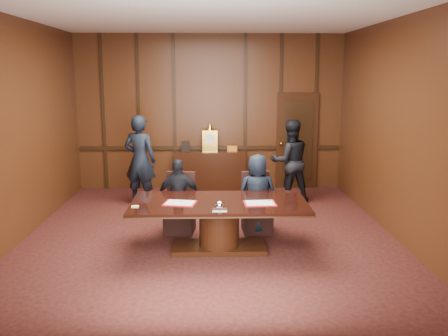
% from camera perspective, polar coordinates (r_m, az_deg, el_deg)
% --- Properties ---
extents(room, '(7.00, 7.04, 3.50)m').
position_cam_1_polar(room, '(7.49, -1.28, 4.39)').
color(room, black).
rests_on(room, ground).
extents(sideboard, '(1.60, 0.45, 1.54)m').
position_cam_1_polar(sideboard, '(10.77, -1.68, -0.16)').
color(sideboard, black).
rests_on(sideboard, ground).
extents(conference_table, '(2.62, 1.32, 0.76)m').
position_cam_1_polar(conference_table, '(7.12, -0.58, -5.98)').
color(conference_table, black).
rests_on(conference_table, ground).
extents(folder_left, '(0.51, 0.41, 0.02)m').
position_cam_1_polar(folder_left, '(6.96, -5.31, -4.22)').
color(folder_left, '#A60F19').
rests_on(folder_left, conference_table).
extents(folder_right, '(0.47, 0.35, 0.02)m').
position_cam_1_polar(folder_right, '(6.94, 4.33, -4.24)').
color(folder_right, '#A60F19').
rests_on(folder_right, conference_table).
extents(inkstand, '(0.20, 0.14, 0.12)m').
position_cam_1_polar(inkstand, '(6.60, -0.52, -4.61)').
color(inkstand, white).
rests_on(inkstand, conference_table).
extents(notepad, '(0.10, 0.07, 0.01)m').
position_cam_1_polar(notepad, '(6.88, -10.64, -4.56)').
color(notepad, '#E9D772').
rests_on(notepad, conference_table).
extents(chair_left, '(0.53, 0.53, 0.99)m').
position_cam_1_polar(chair_left, '(8.04, -5.32, -5.61)').
color(chair_left, black).
rests_on(chair_left, ground).
extents(chair_right, '(0.51, 0.51, 0.99)m').
position_cam_1_polar(chair_right, '(8.06, 3.95, -5.55)').
color(chair_right, black).
rests_on(chair_right, ground).
extents(signatory_left, '(0.74, 0.32, 1.26)m').
position_cam_1_polar(signatory_left, '(7.87, -5.43, -3.44)').
color(signatory_left, black).
rests_on(signatory_left, ground).
extents(signatory_right, '(0.66, 0.44, 1.33)m').
position_cam_1_polar(signatory_right, '(7.88, 4.05, -3.12)').
color(signatory_right, black).
rests_on(signatory_right, ground).
extents(witness_left, '(0.77, 0.62, 1.83)m').
position_cam_1_polar(witness_left, '(9.67, -10.06, 0.93)').
color(witness_left, black).
rests_on(witness_left, ground).
extents(witness_right, '(0.93, 0.78, 1.72)m').
position_cam_1_polar(witness_right, '(9.82, 7.94, 0.82)').
color(witness_right, black).
rests_on(witness_right, ground).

